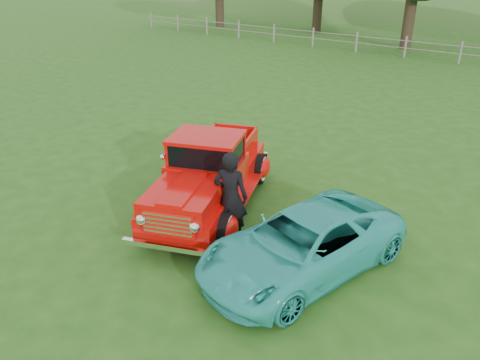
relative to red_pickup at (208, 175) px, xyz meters
The scene contains 5 objects.
ground 1.81m from the red_pickup, 75.48° to the right, with size 140.00×140.00×0.00m, color #225115.
fence_line 20.43m from the red_pickup, 88.85° to the left, with size 48.00×0.12×1.20m.
red_pickup is the anchor object (origin of this frame).
teal_sedan 3.10m from the red_pickup, 16.15° to the right, with size 1.90×4.13×1.15m, color #2DB5A7.
man 1.48m from the red_pickup, 31.80° to the right, with size 0.70×0.46×1.93m, color black.
Camera 1 is at (5.94, -5.66, 5.27)m, focal length 35.00 mm.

